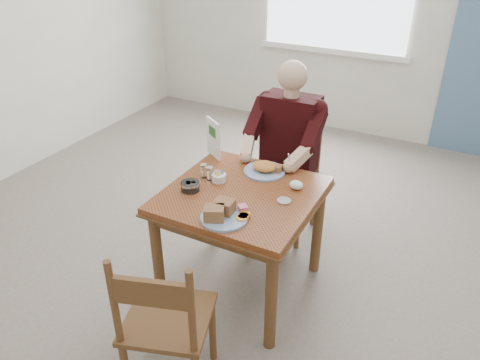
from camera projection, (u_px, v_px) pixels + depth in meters
The scene contains 15 objects.
floor at pixel (241, 284), 3.25m from camera, with size 6.00×6.00×0.00m, color #695D55.
wall_back at pixel (374, 8), 4.88m from camera, with size 5.50×5.50×0.00m, color silver.
lemon_wedge at pixel (210, 211), 2.67m from camera, with size 0.05×0.04×0.03m, color yellow.
napkin at pixel (296, 185), 2.90m from camera, with size 0.09×0.07×0.05m, color white.
metal_dish at pixel (284, 201), 2.78m from camera, with size 0.09×0.09×0.01m, color silver.
table at pixel (241, 207), 2.94m from camera, with size 0.92×0.92×0.75m.
chair_far at pixel (289, 175), 3.63m from camera, with size 0.42×0.42×0.95m.
chair_near at pixel (165, 323), 2.31m from camera, with size 0.53×0.53×0.95m.
diner at pixel (286, 141), 3.40m from camera, with size 0.53×0.56×1.39m.
near_plate at pixel (223, 213), 2.62m from camera, with size 0.34×0.34×0.09m.
far_plate at pixel (265, 169), 3.09m from camera, with size 0.30×0.30×0.07m.
caddy at pixel (219, 177), 2.99m from camera, with size 0.12×0.12×0.07m.
shakers at pixel (207, 172), 3.01m from camera, with size 0.10×0.07×0.09m.
creamer at pixel (190, 186), 2.89m from camera, with size 0.12×0.12×0.05m.
menu at pixel (213, 138), 3.25m from camera, with size 0.16×0.11×0.27m.
Camera 1 is at (1.14, -2.20, 2.23)m, focal length 35.00 mm.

